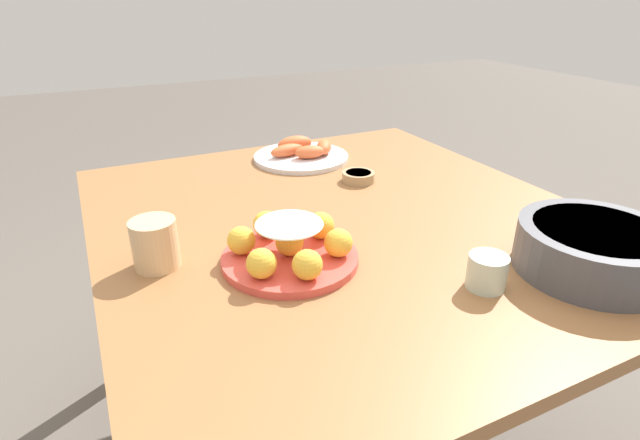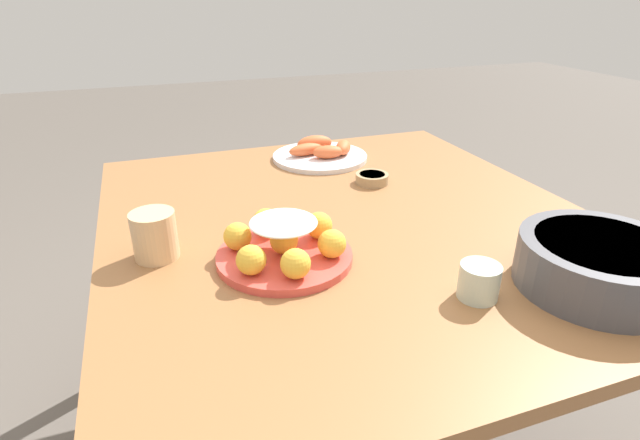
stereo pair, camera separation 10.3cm
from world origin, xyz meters
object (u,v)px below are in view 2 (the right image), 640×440
Objects in this scene: serving_bowl at (599,263)px; seafood_platter at (321,153)px; sauce_bowl at (372,178)px; cake_plate at (284,245)px; cup_near at (155,235)px; cup_far at (479,281)px; dining_table at (349,251)px.

serving_bowl is 0.96× the size of seafood_platter.
serving_bowl reaches higher than sauce_bowl.
sauce_bowl is at bearing -165.36° from serving_bowl.
sauce_bowl is 0.25m from seafood_platter.
cake_plate reaches higher than serving_bowl.
sauce_bowl is at bearing 111.41° from cup_near.
cup_near reaches higher than cup_far.
cup_near is (0.22, -0.56, 0.03)m from sauce_bowl.
serving_bowl reaches higher than seafood_platter.
cake_plate is 0.92× the size of seafood_platter.
cake_plate is 0.25m from cup_near.
sauce_bowl is at bearing 133.57° from cake_plate.
serving_bowl is at bearing 14.52° from seafood_platter.
dining_table is 0.52m from serving_bowl.
cake_plate is at bearing -46.43° from sauce_bowl.
cup_far is at bearing -6.18° from sauce_bowl.
cup_near reaches higher than serving_bowl.
dining_table is 12.75× the size of cup_near.
cake_plate is at bearing -119.17° from serving_bowl.
serving_bowl is at bearing 78.91° from cup_far.
cake_plate reaches higher than sauce_bowl.
serving_bowl is 2.91× the size of cup_near.
dining_table is at bearing -37.49° from sauce_bowl.
serving_bowl is (0.41, 0.29, 0.13)m from dining_table.
sauce_bowl is 0.55m from cup_far.
cake_plate is 0.96× the size of serving_bowl.
cup_far is (-0.04, -0.21, -0.02)m from serving_bowl.
seafood_platter is (-0.83, -0.21, -0.03)m from serving_bowl.
cup_near is at bearing -68.59° from sauce_bowl.
cake_plate is at bearing -26.19° from seafood_platter.
seafood_platter is (-0.56, 0.27, -0.01)m from cake_plate.
cake_plate is 0.56m from serving_bowl.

